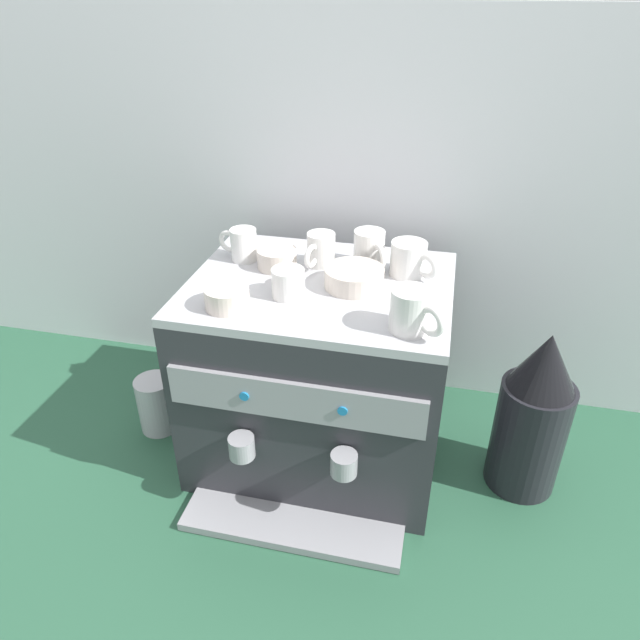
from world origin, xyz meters
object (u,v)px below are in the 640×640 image
(ceramic_cup_1, at_px, (412,311))
(ceramic_bowl_2, at_px, (354,279))
(ceramic_cup_5, at_px, (410,259))
(ceramic_bowl_0, at_px, (277,259))
(ceramic_cup_0, at_px, (320,250))
(ceramic_cup_2, at_px, (288,282))
(ceramic_bowl_1, at_px, (227,298))
(espresso_machine, at_px, (320,372))
(ceramic_cup_3, at_px, (370,249))
(ceramic_cup_4, at_px, (242,244))
(coffee_grinder, at_px, (533,416))
(milk_pitcher, at_px, (157,404))

(ceramic_cup_1, distance_m, ceramic_bowl_2, 0.20)
(ceramic_cup_5, xyz_separation_m, ceramic_bowl_0, (-0.30, -0.03, -0.02))
(ceramic_cup_0, height_order, ceramic_cup_2, ceramic_cup_0)
(ceramic_bowl_0, xyz_separation_m, ceramic_bowl_1, (-0.04, -0.20, -0.00))
(ceramic_cup_0, bearing_deg, ceramic_bowl_2, -43.77)
(ceramic_cup_5, bearing_deg, ceramic_bowl_2, -141.70)
(ceramic_bowl_0, distance_m, ceramic_bowl_1, 0.21)
(ceramic_cup_1, bearing_deg, ceramic_bowl_1, 179.05)
(ceramic_bowl_1, distance_m, ceramic_bowl_2, 0.28)
(espresso_machine, bearing_deg, ceramic_cup_2, -127.68)
(ceramic_cup_3, distance_m, ceramic_cup_4, 0.30)
(ceramic_cup_3, relative_size, coffee_grinder, 0.25)
(ceramic_cup_2, bearing_deg, espresso_machine, 52.32)
(ceramic_cup_4, distance_m, ceramic_bowl_2, 0.30)
(ceramic_cup_1, height_order, ceramic_cup_4, ceramic_cup_1)
(ceramic_bowl_1, xyz_separation_m, ceramic_bowl_2, (0.24, 0.14, -0.00))
(ceramic_cup_5, bearing_deg, ceramic_cup_1, -83.75)
(ceramic_cup_2, height_order, ceramic_bowl_0, ceramic_cup_2)
(ceramic_cup_1, xyz_separation_m, ceramic_cup_4, (-0.42, 0.23, -0.00))
(ceramic_cup_2, relative_size, ceramic_bowl_1, 1.13)
(ceramic_bowl_0, height_order, ceramic_bowl_1, same)
(espresso_machine, distance_m, ceramic_bowl_0, 0.29)
(espresso_machine, distance_m, ceramic_cup_5, 0.35)
(ceramic_cup_1, height_order, ceramic_bowl_1, ceramic_cup_1)
(ceramic_cup_4, height_order, ceramic_bowl_0, ceramic_cup_4)
(ceramic_cup_0, height_order, ceramic_bowl_0, ceramic_cup_0)
(ceramic_cup_3, relative_size, ceramic_bowl_1, 1.15)
(ceramic_cup_0, xyz_separation_m, ceramic_cup_3, (0.11, 0.02, 0.00))
(ceramic_cup_0, height_order, coffee_grinder, ceramic_cup_0)
(ceramic_cup_4, relative_size, ceramic_bowl_1, 1.10)
(espresso_machine, xyz_separation_m, coffee_grinder, (0.50, -0.00, -0.04))
(ceramic_cup_1, bearing_deg, ceramic_bowl_0, 147.46)
(espresso_machine, distance_m, milk_pitcher, 0.47)
(ceramic_cup_0, xyz_separation_m, milk_pitcher, (-0.42, -0.12, -0.44))
(espresso_machine, height_order, ceramic_cup_2, ceramic_cup_2)
(ceramic_bowl_0, bearing_deg, milk_pitcher, -165.73)
(ceramic_cup_4, bearing_deg, ceramic_cup_5, 0.65)
(ceramic_cup_3, height_order, milk_pitcher, ceramic_cup_3)
(ceramic_cup_3, distance_m, ceramic_bowl_2, 0.12)
(ceramic_cup_4, distance_m, ceramic_cup_5, 0.39)
(ceramic_cup_1, distance_m, ceramic_cup_3, 0.29)
(ceramic_bowl_2, bearing_deg, ceramic_cup_0, 136.23)
(ceramic_cup_3, bearing_deg, ceramic_cup_5, -15.27)
(ceramic_bowl_0, height_order, coffee_grinder, ceramic_bowl_0)
(ceramic_cup_0, relative_size, ceramic_bowl_1, 1.15)
(ceramic_cup_0, xyz_separation_m, ceramic_bowl_0, (-0.09, -0.03, -0.02))
(ceramic_cup_1, xyz_separation_m, ceramic_bowl_1, (-0.37, 0.01, -0.02))
(espresso_machine, relative_size, ceramic_cup_3, 5.48)
(espresso_machine, height_order, ceramic_bowl_1, ceramic_bowl_1)
(ceramic_cup_4, xyz_separation_m, ceramic_bowl_1, (0.05, -0.23, -0.02))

